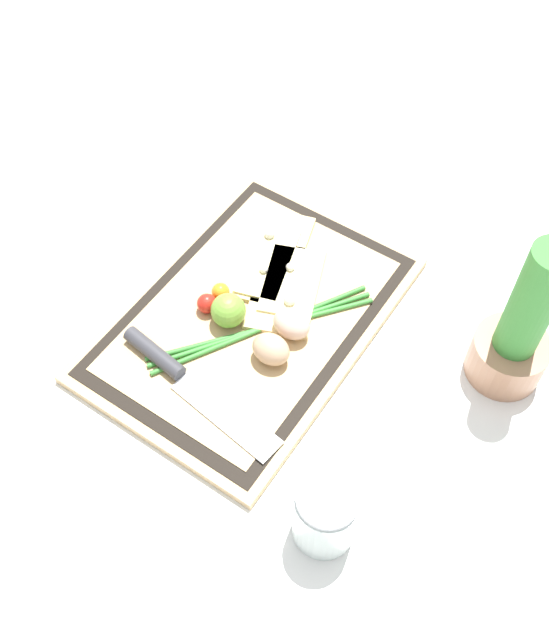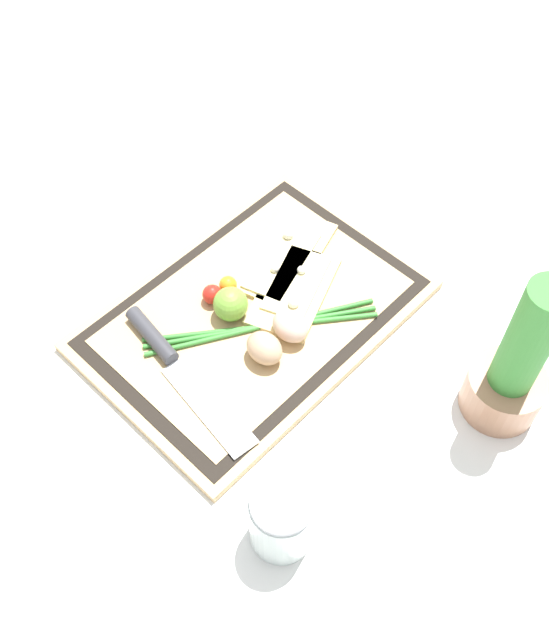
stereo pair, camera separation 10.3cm
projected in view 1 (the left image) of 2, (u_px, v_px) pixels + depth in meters
The scene contains 13 objects.
ground_plane at pixel (251, 321), 1.07m from camera, with size 6.00×6.00×0.00m, color white.
cutting_board at pixel (251, 317), 1.07m from camera, with size 0.46×0.32×0.02m.
pizza_slice_near at pixel (270, 257), 1.11m from camera, with size 0.20×0.14×0.02m.
pizza_slice_far at pixel (286, 287), 1.08m from camera, with size 0.18×0.14×0.02m.
knife at pixel (175, 370), 1.00m from camera, with size 0.06×0.27×0.02m.
egg_brown at pixel (271, 349), 1.00m from camera, with size 0.04×0.05×0.04m, color tan.
egg_pink at pixel (292, 324), 1.02m from camera, with size 0.04×0.05×0.04m, color beige.
lime at pixel (228, 310), 1.03m from camera, with size 0.05×0.05×0.05m, color #70A838.
cherry_tomato_red at pixel (207, 303), 1.05m from camera, with size 0.03×0.03×0.03m, color red.
cherry_tomato_yellow at pixel (221, 291), 1.07m from camera, with size 0.03×0.03×0.03m, color orange.
scallion_bunch at pixel (262, 329), 1.04m from camera, with size 0.29×0.21×0.01m.
herb_pot at pixel (518, 335), 0.96m from camera, with size 0.10×0.10×0.25m.
sauce_jar at pixel (325, 516), 0.86m from camera, with size 0.08×0.08×0.11m.
Camera 1 is at (0.49, 0.37, 0.88)m, focal length 42.00 mm.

